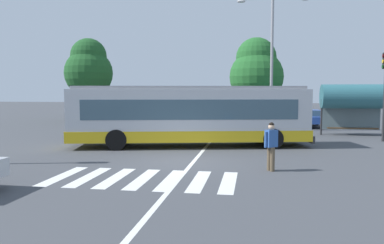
{
  "coord_description": "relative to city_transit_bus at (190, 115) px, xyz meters",
  "views": [
    {
      "loc": [
        2.76,
        -14.62,
        2.79
      ],
      "look_at": [
        -0.16,
        3.53,
        1.3
      ],
      "focal_mm": 35.24,
      "sensor_mm": 36.0,
      "label": 1
    }
  ],
  "objects": [
    {
      "name": "ground_plane",
      "position": [
        0.39,
        -4.21,
        -1.59
      ],
      "size": [
        160.0,
        160.0,
        0.0
      ],
      "primitive_type": "plane",
      "color": "#424449"
    },
    {
      "name": "city_transit_bus",
      "position": [
        0.0,
        0.0,
        0.0
      ],
      "size": [
        12.29,
        5.08,
        3.06
      ],
      "color": "black",
      "rests_on": "ground_plane"
    },
    {
      "name": "pedestrian_crossing_street",
      "position": [
        3.81,
        -5.47,
        -0.62
      ],
      "size": [
        0.48,
        0.45,
        1.72
      ],
      "color": "brown",
      "rests_on": "ground_plane"
    },
    {
      "name": "parked_car_red",
      "position": [
        -5.87,
        12.51,
        -0.82
      ],
      "size": [
        1.97,
        4.55,
        1.35
      ],
      "color": "black",
      "rests_on": "ground_plane"
    },
    {
      "name": "parked_car_white",
      "position": [
        -3.14,
        12.27,
        -0.82
      ],
      "size": [
        1.96,
        4.54,
        1.35
      ],
      "color": "black",
      "rests_on": "ground_plane"
    },
    {
      "name": "parked_car_silver",
      "position": [
        -0.6,
        12.04,
        -0.82
      ],
      "size": [
        1.99,
        4.56,
        1.35
      ],
      "color": "black",
      "rests_on": "ground_plane"
    },
    {
      "name": "parked_car_black",
      "position": [
        2.06,
        12.52,
        -0.82
      ],
      "size": [
        2.01,
        4.57,
        1.35
      ],
      "color": "black",
      "rests_on": "ground_plane"
    },
    {
      "name": "parked_car_teal",
      "position": [
        4.97,
        12.58,
        -0.82
      ],
      "size": [
        1.88,
        4.5,
        1.35
      ],
      "color": "black",
      "rests_on": "ground_plane"
    },
    {
      "name": "parked_car_blue",
      "position": [
        7.6,
        12.04,
        -0.82
      ],
      "size": [
        1.88,
        4.5,
        1.35
      ],
      "color": "black",
      "rests_on": "ground_plane"
    },
    {
      "name": "bus_stop_shelter",
      "position": [
        9.48,
        6.42,
        0.83
      ],
      "size": [
        3.98,
        1.54,
        3.25
      ],
      "color": "#28282B",
      "rests_on": "ground_plane"
    },
    {
      "name": "twin_arm_street_lamp",
      "position": [
        4.43,
        8.23,
        4.17
      ],
      "size": [
        4.93,
        0.32,
        9.35
      ],
      "color": "#939399",
      "rests_on": "ground_plane"
    },
    {
      "name": "background_tree_left",
      "position": [
        -11.96,
        14.48,
        3.37
      ],
      "size": [
        4.44,
        4.44,
        7.73
      ],
      "color": "brown",
      "rests_on": "ground_plane"
    },
    {
      "name": "background_tree_right",
      "position": [
        3.45,
        16.03,
        3.05
      ],
      "size": [
        4.87,
        4.87,
        7.68
      ],
      "color": "brown",
      "rests_on": "ground_plane"
    },
    {
      "name": "crosswalk_painted_stripes",
      "position": [
        -0.28,
        -7.39,
        -1.58
      ],
      "size": [
        5.92,
        2.88,
        0.01
      ],
      "color": "silver",
      "rests_on": "ground_plane"
    },
    {
      "name": "lane_center_line",
      "position": [
        0.86,
        -2.21,
        -1.59
      ],
      "size": [
        0.16,
        24.0,
        0.01
      ],
      "primitive_type": "cube",
      "color": "silver",
      "rests_on": "ground_plane"
    }
  ]
}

